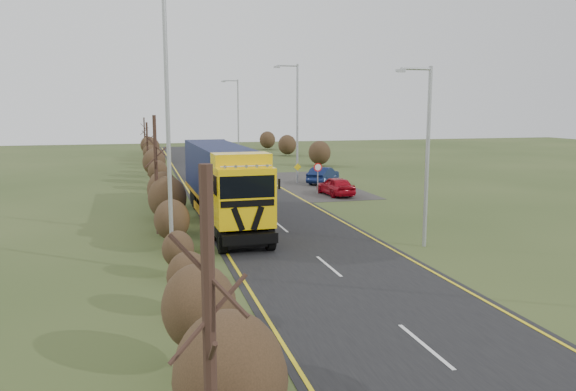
{
  "coord_description": "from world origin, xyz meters",
  "views": [
    {
      "loc": [
        -7.29,
        -24.96,
        6.41
      ],
      "look_at": [
        -0.2,
        1.7,
        2.09
      ],
      "focal_mm": 35.0,
      "sensor_mm": 36.0,
      "label": 1
    }
  ],
  "objects_px": {
    "car_blue_sedan": "(323,175)",
    "streetlight_near": "(426,150)",
    "car_red_hatchback": "(336,186)",
    "lorry": "(223,178)",
    "speed_sign": "(318,172)"
  },
  "relations": [
    {
      "from": "car_blue_sedan",
      "to": "speed_sign",
      "type": "height_order",
      "value": "speed_sign"
    },
    {
      "from": "speed_sign",
      "to": "streetlight_near",
      "type": "bearing_deg",
      "value": -90.89
    },
    {
      "from": "car_blue_sedan",
      "to": "speed_sign",
      "type": "xyz_separation_m",
      "value": [
        -2.24,
        -5.43,
        0.92
      ]
    },
    {
      "from": "lorry",
      "to": "car_red_hatchback",
      "type": "height_order",
      "value": "lorry"
    },
    {
      "from": "streetlight_near",
      "to": "speed_sign",
      "type": "distance_m",
      "value": 16.95
    },
    {
      "from": "lorry",
      "to": "car_blue_sedan",
      "type": "bearing_deg",
      "value": 51.18
    },
    {
      "from": "speed_sign",
      "to": "lorry",
      "type": "bearing_deg",
      "value": -134.59
    },
    {
      "from": "lorry",
      "to": "streetlight_near",
      "type": "relative_size",
      "value": 1.9
    },
    {
      "from": "lorry",
      "to": "streetlight_near",
      "type": "xyz_separation_m",
      "value": [
        8.14,
        -8.18,
        2.05
      ]
    },
    {
      "from": "lorry",
      "to": "car_blue_sedan",
      "type": "distance_m",
      "value": 17.64
    },
    {
      "from": "streetlight_near",
      "to": "car_red_hatchback",
      "type": "bearing_deg",
      "value": 85.33
    },
    {
      "from": "car_blue_sedan",
      "to": "streetlight_near",
      "type": "xyz_separation_m",
      "value": [
        -2.5,
        -22.14,
        3.82
      ]
    },
    {
      "from": "lorry",
      "to": "car_blue_sedan",
      "type": "xyz_separation_m",
      "value": [
        10.64,
        13.95,
        -1.77
      ]
    },
    {
      "from": "car_red_hatchback",
      "to": "streetlight_near",
      "type": "height_order",
      "value": "streetlight_near"
    },
    {
      "from": "lorry",
      "to": "streetlight_near",
      "type": "distance_m",
      "value": 11.72
    }
  ]
}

